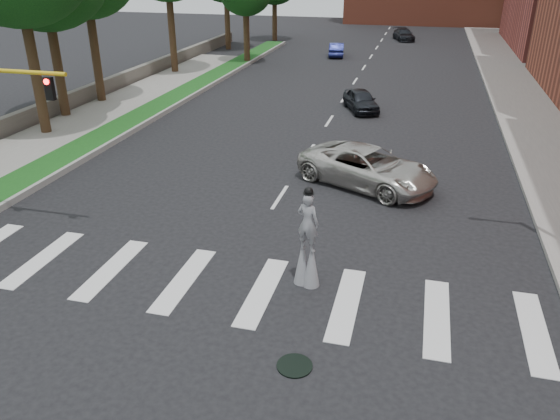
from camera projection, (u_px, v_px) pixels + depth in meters
The scene contains 12 objects.
ground_plane at pixel (211, 304), 16.01m from camera, with size 160.00×160.00×0.00m, color black.
grass_median at pixel (158, 107), 36.10m from camera, with size 2.00×60.00×0.25m, color #144717.
median_curb at pixel (173, 108), 35.86m from camera, with size 0.20×60.00×0.28m, color gray.
sidewalk_left at pixel (17, 152), 28.05m from camera, with size 4.00×60.00×0.18m, color gray.
sidewalk_right at pixel (535, 112), 35.00m from camera, with size 5.00×90.00×0.18m, color gray.
stone_wall at pixel (100, 89), 38.93m from camera, with size 0.50×56.00×1.10m, color #5B564E.
manhole at pixel (295, 366), 13.57m from camera, with size 0.90×0.90×0.04m, color black.
stilt_performer at pixel (307, 246), 16.42m from camera, with size 0.83×0.62×3.25m.
suv_crossing at pixel (368, 167), 23.84m from camera, with size 2.85×6.17×1.72m, color beige.
car_near at pixel (361, 100), 35.43m from camera, with size 1.62×4.03×1.37m, color black.
car_mid at pixel (337, 50), 54.40m from camera, with size 1.41×4.04×1.33m, color navy.
car_far at pixel (404, 35), 64.55m from camera, with size 1.84×4.52×1.31m, color black.
Camera 1 is at (5.34, -12.37, 9.30)m, focal length 35.00 mm.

